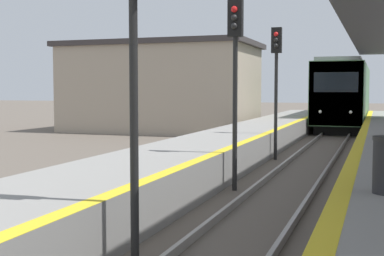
{
  "coord_description": "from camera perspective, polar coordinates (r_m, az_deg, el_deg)",
  "views": [
    {
      "loc": [
        2.16,
        -1.53,
        2.54
      ],
      "look_at": [
        -3.17,
        13.73,
        1.37
      ],
      "focal_mm": 50.0,
      "sensor_mm": 36.0,
      "label": 1
    }
  ],
  "objects": [
    {
      "name": "train",
      "position": [
        37.48,
        15.98,
        3.46
      ],
      "size": [
        2.86,
        16.48,
        4.3
      ],
      "color": "black",
      "rests_on": "ground"
    },
    {
      "name": "signal_near",
      "position": [
        7.46,
        -6.32,
        9.93
      ],
      "size": [
        0.36,
        0.31,
        4.73
      ],
      "color": "black",
      "rests_on": "ground"
    },
    {
      "name": "signal_mid",
      "position": [
        13.34,
        4.62,
        7.38
      ],
      "size": [
        0.36,
        0.31,
        4.73
      ],
      "color": "black",
      "rests_on": "ground"
    },
    {
      "name": "signal_far",
      "position": [
        19.4,
        8.97,
        6.33
      ],
      "size": [
        0.36,
        0.31,
        4.73
      ],
      "color": "black",
      "rests_on": "ground"
    },
    {
      "name": "station_building",
      "position": [
        32.49,
        -3.26,
        4.39
      ],
      "size": [
        11.41,
        6.91,
        5.32
      ],
      "color": "tan",
      "rests_on": "ground"
    }
  ]
}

